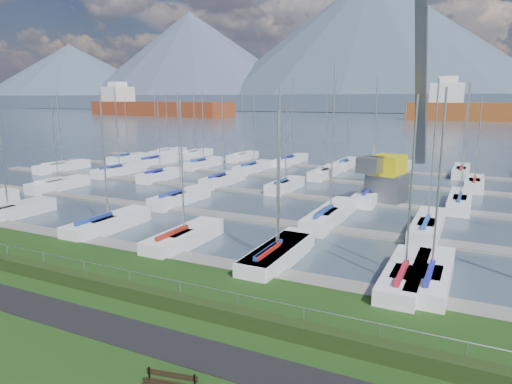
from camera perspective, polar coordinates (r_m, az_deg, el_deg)
The scene contains 10 objects.
path at distance 21.17m, azimuth -18.84°, elevation -15.48°, with size 160.00×2.00×0.04m, color black.
water at distance 276.59m, azimuth 23.48°, elevation 8.67°, with size 800.00×540.00×0.20m, color #404E5D.
hedge at distance 22.73m, azimuth -14.19°, elevation -12.31°, with size 80.00×0.70×0.70m, color #203011.
fence at distance 22.69m, azimuth -13.64°, elevation -10.00°, with size 0.04×0.04×80.00m, color #989BA0.
foothill at distance 346.36m, azimuth 24.18°, elevation 10.09°, with size 900.00×80.00×12.00m, color #444E63.
mountains at distance 422.39m, azimuth 26.11°, elevation 15.57°, with size 1190.00×360.00×115.00m.
docks at distance 45.30m, azimuth 7.80°, elevation -0.77°, with size 90.00×41.60×0.25m.
crane at distance 45.45m, azimuth 17.17°, elevation 5.94°, with size 4.72×13.37×22.35m.
cargo_ship_west at distance 269.28m, azimuth -12.84°, elevation 10.12°, with size 98.20×33.54×21.50m.
sailboat_fleet at distance 46.44m, azimuth 8.13°, elevation 6.38°, with size 75.52×49.68×13.81m.
Camera 1 is at (13.72, -16.07, 9.45)m, focal length 32.00 mm.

